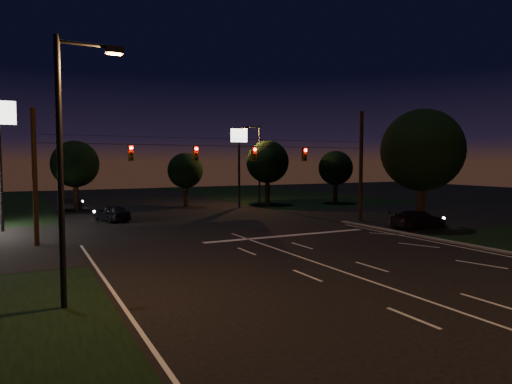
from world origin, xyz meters
TOP-DOWN VIEW (x-y plane):
  - ground at (0.00, 0.00)m, footprint 140.00×140.00m
  - cross_street_right at (20.00, 16.00)m, footprint 20.00×16.00m
  - center_line at (0.00, -6.00)m, footprint 0.14×40.00m
  - stop_bar at (3.00, 11.50)m, footprint 12.00×0.50m
  - utility_pole_right at (12.00, 15.00)m, footprint 0.30×0.30m
  - utility_pole_left at (-12.00, 15.00)m, footprint 0.28×0.28m
  - signal_span at (-0.00, 14.96)m, footprint 24.00×0.40m
  - pole_sign_right at (8.00, 30.00)m, footprint 1.80×0.30m
  - street_light_left at (-11.24, 2.00)m, footprint 2.20×0.35m
  - street_light_right_far at (11.24, 32.00)m, footprint 2.20×0.35m
  - tree_right_near at (13.53, 10.17)m, footprint 6.00×6.00m
  - tree_far_b at (-7.98, 34.13)m, footprint 4.60×4.60m
  - tree_far_c at (3.02, 33.10)m, footprint 3.80×3.80m
  - tree_far_d at (12.02, 31.13)m, footprint 4.80×4.80m
  - tree_far_e at (20.02, 29.11)m, footprint 4.00×4.00m
  - car_oncoming_a at (-6.17, 24.44)m, footprint 2.73×4.30m
  - car_oncoming_b at (-8.24, 35.31)m, footprint 2.36×3.94m
  - car_cross at (13.26, 10.00)m, footprint 4.63×1.97m

SIDE VIEW (x-z plane):
  - ground at x=0.00m, z-range 0.00..0.00m
  - cross_street_right at x=20.00m, z-range -0.01..0.01m
  - utility_pole_right at x=12.00m, z-range -4.50..4.50m
  - utility_pole_left at x=-12.00m, z-range -4.00..4.00m
  - center_line at x=0.00m, z-range 0.00..0.01m
  - stop_bar at x=3.00m, z-range 0.00..0.01m
  - car_oncoming_b at x=-8.24m, z-range 0.00..1.23m
  - car_cross at x=13.26m, z-range 0.00..1.33m
  - car_oncoming_a at x=-6.17m, z-range 0.00..1.37m
  - tree_far_c at x=3.02m, z-range 0.97..6.83m
  - tree_far_e at x=20.02m, z-range 1.03..7.20m
  - tree_far_b at x=-7.98m, z-range 1.12..8.10m
  - tree_far_d at x=12.02m, z-range 1.18..8.47m
  - street_light_left at x=-11.24m, z-range 0.74..9.74m
  - street_light_right_far at x=11.24m, z-range 0.74..9.74m
  - signal_span at x=0.00m, z-range 4.72..6.28m
  - tree_right_near at x=13.53m, z-range 1.30..10.06m
  - pole_sign_right at x=8.00m, z-range 2.04..10.44m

